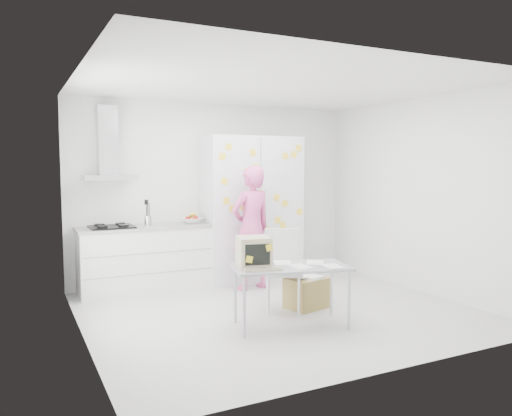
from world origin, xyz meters
name	(u,v)px	position (x,y,z in m)	size (l,w,h in m)	color
floor	(278,311)	(0.00, 0.00, -0.01)	(4.50, 4.00, 0.02)	silver
walls	(252,197)	(0.00, 0.72, 1.35)	(4.52, 4.01, 2.70)	white
ceiling	(278,85)	(0.00, 0.00, 2.70)	(4.50, 4.00, 0.02)	white
counter_run	(145,257)	(-1.20, 1.70, 0.47)	(1.84, 0.63, 1.28)	white
range_hood	(108,151)	(-1.65, 1.84, 1.96)	(0.70, 0.48, 1.01)	silver
tall_cabinet	(251,209)	(0.45, 1.67, 1.10)	(1.50, 0.68, 2.20)	silver
person	(251,228)	(0.18, 1.10, 0.88)	(0.64, 0.42, 1.76)	#D75393
desk	(268,259)	(-0.39, -0.48, 0.76)	(1.36, 0.90, 1.00)	#91959B
chair	(282,264)	(0.09, 0.04, 0.56)	(0.60, 0.60, 0.99)	silver
cardboard_box	(306,292)	(0.38, -0.05, 0.19)	(0.54, 0.48, 0.41)	#9B8443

